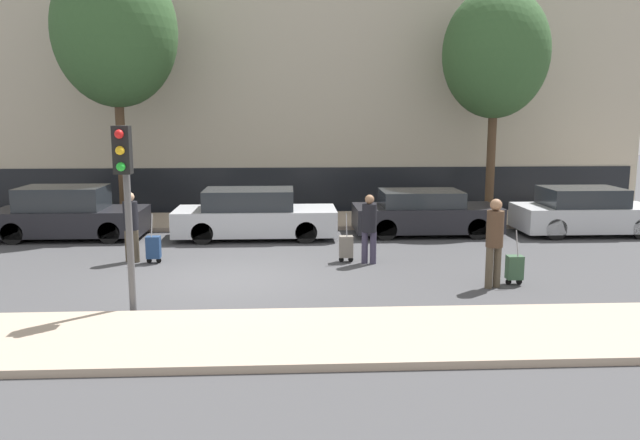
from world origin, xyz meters
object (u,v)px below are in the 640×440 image
(pedestrian_right, at_px, (495,237))
(bare_tree_down_street, at_px, (496,54))
(trolley_right, at_px, (515,267))
(parked_car_3, at_px, (585,212))
(trolley_center, at_px, (346,247))
(parked_car_0, at_px, (68,215))
(bare_tree_near_crossing, at_px, (115,32))
(parked_car_2, at_px, (425,214))
(pedestrian_center, at_px, (369,225))
(trolley_left, at_px, (153,247))
(traffic_light, at_px, (125,181))
(parked_car_1, at_px, (254,215))
(pedestrian_left, at_px, (131,223))

(pedestrian_right, bearing_deg, bare_tree_down_street, -128.13)
(trolley_right, bearing_deg, pedestrian_right, -159.30)
(parked_car_3, distance_m, trolley_center, 7.94)
(pedestrian_right, relative_size, bare_tree_down_street, 0.25)
(parked_car_0, bearing_deg, bare_tree_near_crossing, 63.23)
(parked_car_0, distance_m, bare_tree_down_street, 13.84)
(parked_car_2, xyz_separation_m, pedestrian_center, (-2.09, -3.51, 0.30))
(trolley_left, xyz_separation_m, trolley_center, (4.54, -0.13, -0.01))
(trolley_center, xyz_separation_m, bare_tree_down_street, (5.26, 5.65, 4.99))
(trolley_right, relative_size, traffic_light, 0.35)
(bare_tree_down_street, bearing_deg, pedestrian_right, -107.37)
(trolley_right, bearing_deg, parked_car_1, 136.92)
(trolley_left, xyz_separation_m, bare_tree_down_street, (9.80, 5.52, 4.99))
(trolley_center, distance_m, trolley_right, 3.93)
(bare_tree_down_street, bearing_deg, trolley_center, -132.97)
(parked_car_3, relative_size, traffic_light, 1.22)
(parked_car_0, xyz_separation_m, pedestrian_right, (10.30, -5.64, 0.36))
(traffic_light, relative_size, bare_tree_near_crossing, 0.41)
(pedestrian_right, bearing_deg, parked_car_0, -49.47)
(trolley_left, bearing_deg, trolley_center, -1.60)
(parked_car_0, distance_m, pedestrian_center, 8.78)
(parked_car_1, height_order, parked_car_2, parked_car_1)
(traffic_light, bearing_deg, bare_tree_down_street, 45.13)
(pedestrian_left, distance_m, trolley_center, 5.11)
(pedestrian_left, height_order, pedestrian_right, pedestrian_right)
(parked_car_2, distance_m, trolley_right, 5.55)
(pedestrian_left, relative_size, pedestrian_right, 0.92)
(trolley_left, relative_size, pedestrian_right, 0.65)
(parked_car_0, relative_size, pedestrian_left, 2.48)
(bare_tree_near_crossing, bearing_deg, parked_car_2, -12.35)
(parked_car_2, distance_m, pedestrian_center, 4.10)
(pedestrian_right, relative_size, trolley_right, 1.58)
(parked_car_2, height_order, trolley_right, parked_car_2)
(pedestrian_center, xyz_separation_m, traffic_light, (-4.63, -3.59, 1.43))
(parked_car_1, relative_size, pedestrian_center, 2.77)
(parked_car_0, distance_m, trolley_right, 12.11)
(parked_car_1, xyz_separation_m, pedestrian_right, (5.08, -5.43, 0.38))
(parked_car_2, height_order, trolley_left, parked_car_2)
(trolley_left, xyz_separation_m, trolley_right, (7.81, -2.30, -0.02))
(pedestrian_center, bearing_deg, parked_car_0, 175.98)
(trolley_right, distance_m, traffic_light, 7.81)
(parked_car_3, height_order, trolley_left, parked_car_3)
(pedestrian_left, bearing_deg, parked_car_0, -34.96)
(bare_tree_near_crossing, bearing_deg, trolley_center, -39.29)
(trolley_center, xyz_separation_m, trolley_right, (3.27, -2.18, -0.01))
(parked_car_2, relative_size, trolley_left, 3.53)
(pedestrian_center, bearing_deg, pedestrian_left, -165.50)
(parked_car_3, relative_size, pedestrian_right, 2.20)
(pedestrian_right, distance_m, trolley_right, 0.87)
(parked_car_2, xyz_separation_m, pedestrian_right, (0.14, -5.70, 0.42))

